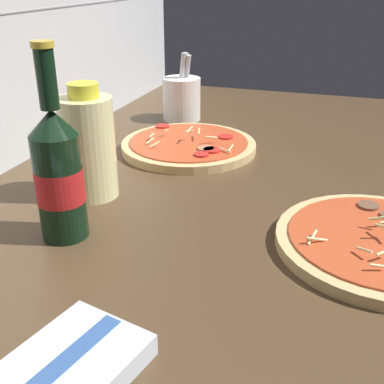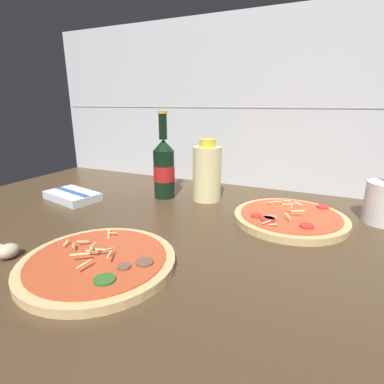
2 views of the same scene
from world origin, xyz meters
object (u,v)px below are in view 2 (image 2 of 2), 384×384
Objects in this scene: pizza_far at (290,218)px; oil_bottle at (207,173)px; beer_bottle at (164,168)px; dish_towel at (72,196)px; pizza_near at (98,262)px; mushroom_left at (7,251)px.

oil_bottle is at bearing 162.52° from pizza_far.
dish_towel is (-24.86, -14.50, -8.40)cm from beer_bottle.
dish_towel is at bearing 141.23° from pizza_near.
pizza_far is 64.97cm from dish_towel.
pizza_near reaches higher than dish_towel.
beer_bottle is at bearing 80.11° from mushroom_left.
dish_towel is (-64.29, -9.37, 0.21)cm from pizza_far.
mushroom_left is at bearing -165.92° from pizza_near.
pizza_far reaches higher than pizza_near.
beer_bottle reaches higher than pizza_near.
mushroom_left reaches higher than dish_towel.
pizza_near is 44.74cm from beer_bottle.
pizza_far is 63.67cm from mushroom_left.
pizza_near is 1.01× the size of pizza_far.
mushroom_left is (-8.25, -47.32, -8.16)cm from beer_bottle.
pizza_near is 46.53cm from oil_bottle.
dish_towel is (-35.09, 28.18, 0.27)cm from pizza_near.
pizza_far is 1.05× the size of beer_bottle.
dish_towel is at bearing -155.25° from oil_bottle.
oil_bottle is (-26.12, 8.23, 7.65)cm from pizza_far.
pizza_far is 1.48× the size of dish_towel.
oil_bottle is (13.31, 3.10, -0.96)cm from beer_bottle.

